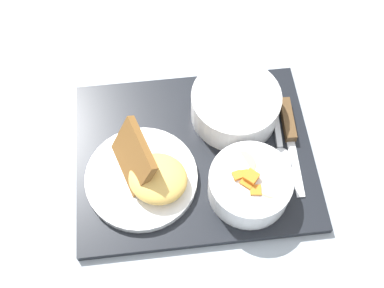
# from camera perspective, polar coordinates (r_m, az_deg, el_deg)

# --- Properties ---
(ground_plane) EXTENTS (4.00, 4.00, 0.00)m
(ground_plane) POSITION_cam_1_polar(r_m,az_deg,el_deg) (0.78, -0.00, -1.53)
(ground_plane) COLOR #99A3AD
(serving_tray) EXTENTS (0.41, 0.34, 0.01)m
(serving_tray) POSITION_cam_1_polar(r_m,az_deg,el_deg) (0.77, -0.00, -1.30)
(serving_tray) COLOR black
(serving_tray) RESTS_ON ground_plane
(bowl_salad) EXTENTS (0.12, 0.12, 0.06)m
(bowl_salad) POSITION_cam_1_polar(r_m,az_deg,el_deg) (0.72, 6.55, -4.72)
(bowl_salad) COLOR white
(bowl_salad) RESTS_ON serving_tray
(bowl_soup) EXTENTS (0.14, 0.14, 0.06)m
(bowl_soup) POSITION_cam_1_polar(r_m,az_deg,el_deg) (0.78, 4.86, 4.77)
(bowl_soup) COLOR white
(bowl_soup) RESTS_ON serving_tray
(plate_main) EXTENTS (0.17, 0.17, 0.09)m
(plate_main) POSITION_cam_1_polar(r_m,az_deg,el_deg) (0.73, -5.87, -3.74)
(plate_main) COLOR white
(plate_main) RESTS_ON serving_tray
(knife) EXTENTS (0.03, 0.17, 0.02)m
(knife) POSITION_cam_1_polar(r_m,az_deg,el_deg) (0.80, 11.09, 2.06)
(knife) COLOR silver
(knife) RESTS_ON serving_tray
(spoon) EXTENTS (0.04, 0.14, 0.01)m
(spoon) POSITION_cam_1_polar(r_m,az_deg,el_deg) (0.78, 10.02, -0.13)
(spoon) COLOR silver
(spoon) RESTS_ON serving_tray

